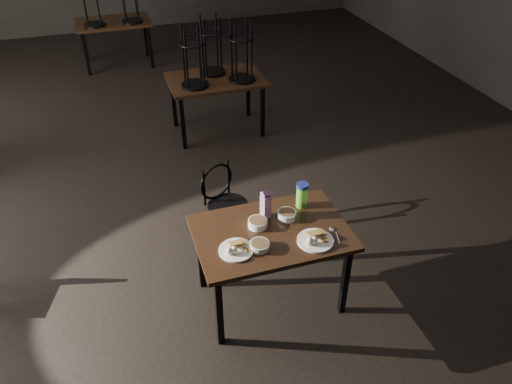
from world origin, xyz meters
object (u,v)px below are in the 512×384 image
object	(u,v)px
main_table	(271,239)
water_bottle	(302,195)
juice_carton	(266,205)
bentwood_chair	(223,199)

from	to	relation	value
main_table	water_bottle	xyz separation A→B (m)	(0.34, 0.23, 0.19)
main_table	juice_carton	distance (m)	0.27
main_table	juice_carton	world-z (taller)	juice_carton
water_bottle	bentwood_chair	distance (m)	0.91
main_table	juice_carton	xyz separation A→B (m)	(0.01, 0.18, 0.20)
bentwood_chair	main_table	bearing A→B (deg)	-103.28
juice_carton	water_bottle	bearing A→B (deg)	8.18
water_bottle	juice_carton	bearing A→B (deg)	-171.82
water_bottle	bentwood_chair	size ratio (longest dim) A/B	0.28
juice_carton	water_bottle	xyz separation A→B (m)	(0.33, 0.05, -0.01)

